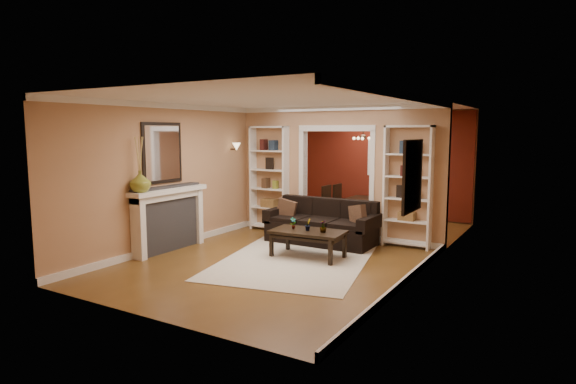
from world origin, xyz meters
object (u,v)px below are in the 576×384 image
Objects in this scene: coffee_table at (308,244)px; bookshelf_left at (270,179)px; sofa at (321,222)px; dining_table at (362,211)px; bookshelf_right at (408,187)px; fireplace at (170,220)px.

coffee_table is 0.55× the size of bookshelf_left.
sofa is 1.38× the size of dining_table.
bookshelf_right reaches higher than dining_table.
sofa is 1.73× the size of coffee_table.
bookshelf_left is 1.45× the size of dining_table.
fireplace is (-2.11, -1.95, 0.15)m from sofa.
bookshelf_right is at bearing 0.00° from bookshelf_left.
sofa is 0.95× the size of bookshelf_right.
dining_table is at bearing 132.34° from bookshelf_right.
coffee_table is 2.66m from bookshelf_left.
dining_table is (-0.12, 2.39, -0.15)m from sofa.
bookshelf_left is (-1.86, 1.66, 0.91)m from coffee_table.
dining_table is (1.46, 1.81, -0.87)m from bookshelf_left.
coffee_table is 0.80× the size of dining_table.
bookshelf_right is 1.35× the size of fireplace.
bookshelf_right is at bearing 48.92° from coffee_table.
fireplace is at bearing -145.20° from bookshelf_right.
coffee_table is at bearing -126.70° from bookshelf_right.
bookshelf_right is (3.10, 0.00, 0.00)m from bookshelf_left.
bookshelf_right is 4.47m from fireplace.
dining_table is at bearing 51.12° from bookshelf_left.
bookshelf_left is 2.65m from fireplace.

